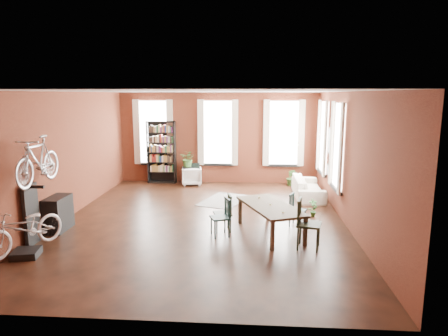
# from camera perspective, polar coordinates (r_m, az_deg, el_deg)

# --- Properties ---
(room) EXTENTS (9.00, 9.04, 3.22)m
(room) POSITION_cam_1_polar(r_m,az_deg,el_deg) (10.25, -1.34, 4.92)
(room) COLOR black
(room) RESTS_ON ground
(dining_table) EXTENTS (1.59, 2.17, 0.67)m
(dining_table) POSITION_cam_1_polar(r_m,az_deg,el_deg) (9.17, 6.59, -7.33)
(dining_table) COLOR #4A3D2C
(dining_table) RESTS_ON ground
(dining_chair_a) EXTENTS (0.51, 0.51, 0.85)m
(dining_chair_a) POSITION_cam_1_polar(r_m,az_deg,el_deg) (8.96, -0.56, -7.08)
(dining_chair_a) COLOR #193736
(dining_chair_a) RESTS_ON ground
(dining_chair_b) EXTENTS (0.48, 0.48, 0.85)m
(dining_chair_b) POSITION_cam_1_polar(r_m,az_deg,el_deg) (9.27, -0.20, -6.49)
(dining_chair_b) COLOR black
(dining_chair_b) RESTS_ON ground
(dining_chair_c) EXTENTS (0.57, 0.57, 1.03)m
(dining_chair_c) POSITION_cam_1_polar(r_m,az_deg,el_deg) (8.43, 12.04, -7.84)
(dining_chair_c) COLOR #1F2F1B
(dining_chair_c) RESTS_ON ground
(dining_chair_d) EXTENTS (0.48, 0.48, 0.79)m
(dining_chair_d) POSITION_cam_1_polar(r_m,az_deg,el_deg) (9.78, 10.47, -5.96)
(dining_chair_d) COLOR #173333
(dining_chair_d) RESTS_ON ground
(bookshelf) EXTENTS (1.00, 0.32, 2.20)m
(bookshelf) POSITION_cam_1_polar(r_m,az_deg,el_deg) (14.35, -8.91, 2.24)
(bookshelf) COLOR black
(bookshelf) RESTS_ON ground
(white_armchair) EXTENTS (0.75, 0.72, 0.68)m
(white_armchair) POSITION_cam_1_polar(r_m,az_deg,el_deg) (14.01, -4.62, -1.02)
(white_armchair) COLOR white
(white_armchair) RESTS_ON ground
(cream_sofa) EXTENTS (0.61, 2.08, 0.81)m
(cream_sofa) POSITION_cam_1_polar(r_m,az_deg,el_deg) (12.56, 11.94, -2.26)
(cream_sofa) COLOR beige
(cream_sofa) RESTS_ON ground
(striped_rug) EXTENTS (1.58, 1.97, 0.01)m
(striped_rug) POSITION_cam_1_polar(r_m,az_deg,el_deg) (11.96, -0.05, -4.64)
(striped_rug) COLOR black
(striped_rug) RESTS_ON ground
(bike_trainer) EXTENTS (0.57, 0.57, 0.14)m
(bike_trainer) POSITION_cam_1_polar(r_m,az_deg,el_deg) (8.86, -26.42, -10.88)
(bike_trainer) COLOR black
(bike_trainer) RESTS_ON ground
(bike_wall_rack) EXTENTS (0.16, 0.60, 1.30)m
(bike_wall_rack) POSITION_cam_1_polar(r_m,az_deg,el_deg) (9.34, -25.84, -6.00)
(bike_wall_rack) COLOR black
(bike_wall_rack) RESTS_ON ground
(console_table) EXTENTS (0.40, 0.80, 0.80)m
(console_table) POSITION_cam_1_polar(r_m,az_deg,el_deg) (10.11, -22.61, -6.02)
(console_table) COLOR black
(console_table) RESTS_ON ground
(plant_stand) EXTENTS (0.38, 0.38, 0.63)m
(plant_stand) POSITION_cam_1_polar(r_m,az_deg,el_deg) (14.04, -5.23, -1.12)
(plant_stand) COLOR black
(plant_stand) RESTS_ON ground
(plant_by_sofa) EXTENTS (0.52, 0.66, 0.26)m
(plant_by_sofa) POSITION_cam_1_polar(r_m,az_deg,el_deg) (14.03, 9.53, -2.00)
(plant_by_sofa) COLOR #315A24
(plant_by_sofa) RESTS_ON ground
(plant_small) EXTENTS (0.44, 0.54, 0.17)m
(plant_small) POSITION_cam_1_polar(r_m,az_deg,el_deg) (10.66, 12.57, -6.38)
(plant_small) COLOR #2B5E25
(plant_small) RESTS_ON ground
(bicycle_floor) EXTENTS (0.90, 1.06, 1.72)m
(bicycle_floor) POSITION_cam_1_polar(r_m,az_deg,el_deg) (8.56, -26.81, -5.12)
(bicycle_floor) COLOR #C0B2B0
(bicycle_floor) RESTS_ON bike_trainer
(bicycle_hung) EXTENTS (0.47, 1.00, 1.66)m
(bicycle_hung) POSITION_cam_1_polar(r_m,az_deg,el_deg) (8.94, -25.21, 3.06)
(bicycle_hung) COLOR #A5A8AD
(bicycle_hung) RESTS_ON bike_wall_rack
(plant_on_stand) EXTENTS (0.69, 0.73, 0.46)m
(plant_on_stand) POSITION_cam_1_polar(r_m,az_deg,el_deg) (13.96, -5.14, 1.07)
(plant_on_stand) COLOR #2E5221
(plant_on_stand) RESTS_ON plant_stand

